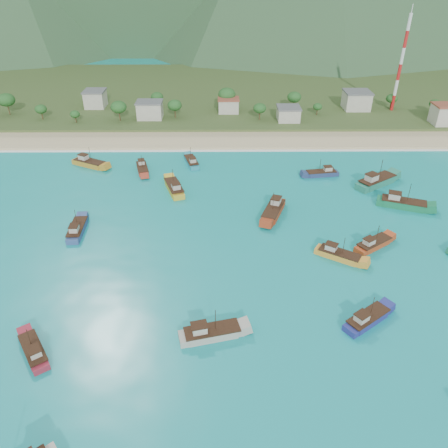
{
  "coord_description": "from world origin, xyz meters",
  "views": [
    {
      "loc": [
        -4.83,
        -67.0,
        55.7
      ],
      "look_at": [
        -4.19,
        18.0,
        3.0
      ],
      "focal_mm": 35.0,
      "sensor_mm": 36.0,
      "label": 1
    }
  ],
  "objects_px": {
    "radio_tower": "(401,64)",
    "boat_15": "(174,188)",
    "boat_4": "(89,163)",
    "boat_22": "(77,230)",
    "boat_18": "(322,174)",
    "boat_13": "(192,162)",
    "boat_3": "(211,333)",
    "boat_7": "(338,255)",
    "boat_0": "(367,320)",
    "boat_1": "(373,244)",
    "boat_6": "(273,211)",
    "boat_14": "(142,169)",
    "boat_25": "(376,182)",
    "boat_16": "(34,352)",
    "boat_2": "(402,204)"
  },
  "relations": [
    {
      "from": "boat_18",
      "to": "boat_6",
      "type": "bearing_deg",
      "value": 134.77
    },
    {
      "from": "boat_0",
      "to": "boat_7",
      "type": "xyz_separation_m",
      "value": [
        -0.58,
        19.35,
        0.0
      ]
    },
    {
      "from": "boat_18",
      "to": "boat_14",
      "type": "bearing_deg",
      "value": 77.36
    },
    {
      "from": "boat_1",
      "to": "boat_25",
      "type": "distance_m",
      "value": 32.08
    },
    {
      "from": "boat_4",
      "to": "boat_13",
      "type": "height_order",
      "value": "boat_4"
    },
    {
      "from": "radio_tower",
      "to": "boat_18",
      "type": "distance_m",
      "value": 73.07
    },
    {
      "from": "boat_3",
      "to": "boat_1",
      "type": "bearing_deg",
      "value": 113.03
    },
    {
      "from": "boat_14",
      "to": "boat_13",
      "type": "bearing_deg",
      "value": -176.5
    },
    {
      "from": "boat_7",
      "to": "boat_14",
      "type": "bearing_deg",
      "value": -100.43
    },
    {
      "from": "boat_1",
      "to": "boat_3",
      "type": "xyz_separation_m",
      "value": [
        -35.71,
        -26.6,
        0.1
      ]
    },
    {
      "from": "radio_tower",
      "to": "boat_13",
      "type": "distance_m",
      "value": 95.02
    },
    {
      "from": "boat_3",
      "to": "boat_7",
      "type": "height_order",
      "value": "boat_3"
    },
    {
      "from": "boat_13",
      "to": "boat_22",
      "type": "distance_m",
      "value": 46.11
    },
    {
      "from": "boat_18",
      "to": "boat_16",
      "type": "bearing_deg",
      "value": 129.4
    },
    {
      "from": "boat_7",
      "to": "boat_3",
      "type": "bearing_deg",
      "value": -18.11
    },
    {
      "from": "boat_14",
      "to": "boat_16",
      "type": "relative_size",
      "value": 1.11
    },
    {
      "from": "boat_22",
      "to": "boat_15",
      "type": "bearing_deg",
      "value": 42.34
    },
    {
      "from": "boat_1",
      "to": "boat_16",
      "type": "relative_size",
      "value": 1.07
    },
    {
      "from": "radio_tower",
      "to": "boat_22",
      "type": "bearing_deg",
      "value": -139.37
    },
    {
      "from": "boat_18",
      "to": "boat_22",
      "type": "height_order",
      "value": "boat_22"
    },
    {
      "from": "boat_4",
      "to": "boat_14",
      "type": "relative_size",
      "value": 1.15
    },
    {
      "from": "radio_tower",
      "to": "boat_4",
      "type": "relative_size",
      "value": 3.13
    },
    {
      "from": "radio_tower",
      "to": "boat_13",
      "type": "xyz_separation_m",
      "value": [
        -78.77,
        -49.67,
        -18.89
      ]
    },
    {
      "from": "boat_1",
      "to": "boat_22",
      "type": "xyz_separation_m",
      "value": [
        -67.63,
        6.45,
        0.05
      ]
    },
    {
      "from": "boat_7",
      "to": "radio_tower",
      "type": "bearing_deg",
      "value": -172.12
    },
    {
      "from": "boat_3",
      "to": "boat_13",
      "type": "relative_size",
      "value": 1.11
    },
    {
      "from": "boat_2",
      "to": "boat_18",
      "type": "bearing_deg",
      "value": -116.94
    },
    {
      "from": "radio_tower",
      "to": "boat_1",
      "type": "xyz_separation_m",
      "value": [
        -35.72,
        -95.13,
        -18.87
      ]
    },
    {
      "from": "boat_0",
      "to": "boat_15",
      "type": "distance_m",
      "value": 63.81
    },
    {
      "from": "boat_13",
      "to": "boat_14",
      "type": "bearing_deg",
      "value": -177.58
    },
    {
      "from": "boat_4",
      "to": "boat_22",
      "type": "bearing_deg",
      "value": 37.47
    },
    {
      "from": "radio_tower",
      "to": "boat_22",
      "type": "xyz_separation_m",
      "value": [
        -103.35,
        -88.69,
        -18.82
      ]
    },
    {
      "from": "boat_4",
      "to": "boat_18",
      "type": "relative_size",
      "value": 1.16
    },
    {
      "from": "boat_4",
      "to": "boat_7",
      "type": "height_order",
      "value": "boat_4"
    },
    {
      "from": "boat_22",
      "to": "boat_14",
      "type": "bearing_deg",
      "value": 70.83
    },
    {
      "from": "radio_tower",
      "to": "boat_18",
      "type": "relative_size",
      "value": 3.61
    },
    {
      "from": "radio_tower",
      "to": "boat_15",
      "type": "distance_m",
      "value": 108.34
    },
    {
      "from": "boat_3",
      "to": "boat_13",
      "type": "xyz_separation_m",
      "value": [
        -7.34,
        72.06,
        -0.11
      ]
    },
    {
      "from": "boat_1",
      "to": "boat_6",
      "type": "relative_size",
      "value": 0.79
    },
    {
      "from": "boat_13",
      "to": "boat_16",
      "type": "relative_size",
      "value": 1.11
    },
    {
      "from": "boat_13",
      "to": "boat_15",
      "type": "height_order",
      "value": "boat_15"
    },
    {
      "from": "boat_7",
      "to": "boat_14",
      "type": "relative_size",
      "value": 0.99
    },
    {
      "from": "boat_0",
      "to": "boat_15",
      "type": "xyz_separation_m",
      "value": [
        -38.62,
        50.8,
        0.15
      ]
    },
    {
      "from": "boat_22",
      "to": "boat_18",
      "type": "bearing_deg",
      "value": 22.93
    },
    {
      "from": "radio_tower",
      "to": "boat_18",
      "type": "height_order",
      "value": "radio_tower"
    },
    {
      "from": "radio_tower",
      "to": "boat_22",
      "type": "height_order",
      "value": "radio_tower"
    },
    {
      "from": "boat_14",
      "to": "boat_16",
      "type": "height_order",
      "value": "boat_14"
    },
    {
      "from": "boat_22",
      "to": "boat_25",
      "type": "xyz_separation_m",
      "value": [
        77.51,
        24.07,
        0.36
      ]
    },
    {
      "from": "radio_tower",
      "to": "boat_18",
      "type": "bearing_deg",
      "value": -124.47
    },
    {
      "from": "boat_2",
      "to": "boat_6",
      "type": "relative_size",
      "value": 1.04
    }
  ]
}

